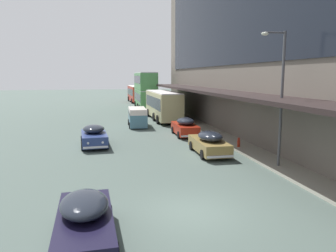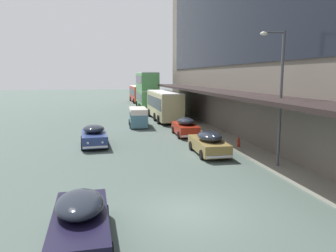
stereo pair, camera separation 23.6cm
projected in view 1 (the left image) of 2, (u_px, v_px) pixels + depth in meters
ground at (191, 212)px, 12.94m from camera, size 240.00×240.00×0.00m
transit_bus_kerbside_front at (145, 89)px, 52.79m from camera, size 3.03×10.97×5.86m
transit_bus_kerbside_rear at (136, 93)px, 66.30m from camera, size 2.83×9.67×3.30m
transit_bus_kerbside_far at (163, 104)px, 39.72m from camera, size 2.83×10.73×3.45m
sedan_oncoming_front at (185, 127)px, 29.34m from camera, size 1.97×4.61×1.67m
sedan_trailing_mid at (209, 143)px, 22.42m from camera, size 2.00×4.74×1.62m
sedan_oncoming_rear at (94, 136)px, 24.98m from camera, size 2.15×4.42×1.62m
sedan_second_near at (85, 221)px, 10.46m from camera, size 1.99×4.77×1.55m
vw_van at (137, 116)px, 34.75m from camera, size 2.05×4.62×1.96m
street_lamp at (280, 90)px, 18.42m from camera, size 1.50×0.28×7.63m
fire_hydrant at (239, 142)px, 24.11m from camera, size 0.20×0.40×0.70m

